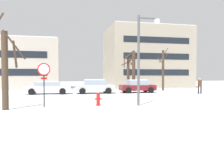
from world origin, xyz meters
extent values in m
plane|color=white|center=(0.00, 0.00, 0.00)|extent=(120.00, 120.00, 0.00)
cube|color=silver|center=(0.00, 3.51, 0.00)|extent=(80.00, 9.02, 0.00)
cylinder|color=black|center=(-0.76, -1.26, 1.12)|extent=(0.07, 0.12, 2.23)
cylinder|color=red|center=(-0.76, -1.26, 2.28)|extent=(0.75, 0.14, 0.76)
cylinder|color=white|center=(-0.76, -1.27, 2.28)|extent=(0.62, 0.12, 0.62)
cube|color=red|center=(-0.76, -1.26, 1.73)|extent=(0.36, 0.08, 0.12)
cylinder|color=white|center=(-0.76, -1.25, 2.33)|extent=(0.42, 0.09, 0.42)
cylinder|color=red|center=(2.54, -1.38, 0.03)|extent=(0.30, 0.30, 0.06)
cylinder|color=red|center=(2.54, -1.38, 0.39)|extent=(0.22, 0.22, 0.66)
sphere|color=red|center=(2.54, -1.38, 0.77)|extent=(0.21, 0.21, 0.21)
cylinder|color=red|center=(2.38, -1.38, 0.43)|extent=(0.12, 0.09, 0.09)
cylinder|color=red|center=(2.70, -1.38, 0.43)|extent=(0.12, 0.09, 0.09)
sphere|color=white|center=(2.54, -1.38, 0.82)|extent=(0.15, 0.15, 0.15)
cylinder|color=#4C4F54|center=(5.04, -1.89, 2.84)|extent=(0.16, 0.16, 5.68)
cylinder|color=#4C4F54|center=(5.66, -1.89, 5.53)|extent=(1.24, 0.10, 0.10)
cylinder|color=silver|center=(6.28, -1.89, 5.38)|extent=(0.36, 0.36, 0.25)
cube|color=white|center=(-1.14, 8.87, 0.55)|extent=(4.62, 1.81, 0.55)
cube|color=#8C99A8|center=(-1.14, 8.87, 1.04)|extent=(2.55, 1.64, 0.43)
cube|color=white|center=(-1.14, 8.87, 1.28)|extent=(2.32, 1.51, 0.06)
cylinder|color=black|center=(0.37, 9.74, 0.32)|extent=(0.64, 0.23, 0.64)
cylinder|color=black|center=(0.34, 7.96, 0.32)|extent=(0.64, 0.23, 0.64)
cylinder|color=black|center=(-2.62, 9.79, 0.32)|extent=(0.64, 0.23, 0.64)
cylinder|color=black|center=(-2.65, 8.01, 0.32)|extent=(0.64, 0.23, 0.64)
cube|color=silver|center=(3.71, 8.73, 0.60)|extent=(4.19, 1.91, 0.66)
cube|color=#8C99A8|center=(3.71, 8.73, 1.19)|extent=(2.31, 1.73, 0.51)
cube|color=white|center=(3.71, 8.73, 1.47)|extent=(2.10, 1.60, 0.06)
cylinder|color=black|center=(5.07, 9.65, 0.32)|extent=(0.64, 0.23, 0.64)
cylinder|color=black|center=(5.05, 7.77, 0.32)|extent=(0.64, 0.23, 0.64)
cylinder|color=black|center=(2.37, 9.69, 0.32)|extent=(0.64, 0.23, 0.64)
cylinder|color=black|center=(2.34, 7.81, 0.32)|extent=(0.64, 0.23, 0.64)
cube|color=maroon|center=(8.56, 8.75, 0.56)|extent=(3.94, 1.78, 0.59)
cube|color=#8C99A8|center=(8.56, 8.75, 1.13)|extent=(2.18, 1.61, 0.54)
cube|color=white|center=(8.56, 8.75, 1.43)|extent=(1.98, 1.49, 0.06)
cylinder|color=black|center=(9.84, 9.61, 0.32)|extent=(0.64, 0.23, 0.64)
cylinder|color=black|center=(9.82, 7.85, 0.32)|extent=(0.64, 0.23, 0.64)
cylinder|color=black|center=(7.30, 9.65, 0.32)|extent=(0.64, 0.23, 0.64)
cylinder|color=black|center=(7.27, 7.89, 0.32)|extent=(0.64, 0.23, 0.64)
cylinder|color=black|center=(14.77, 6.06, 0.40)|extent=(0.14, 0.14, 0.80)
cylinder|color=black|center=(14.35, 5.90, 0.40)|extent=(0.14, 0.14, 0.80)
cube|color=#59331E|center=(14.56, 5.98, 1.11)|extent=(0.29, 0.41, 0.63)
sphere|color=tan|center=(14.56, 5.98, 1.54)|extent=(0.22, 0.22, 0.22)
cylinder|color=#423326|center=(9.00, 11.52, 2.47)|extent=(0.39, 0.39, 4.93)
cylinder|color=#423326|center=(9.27, 11.15, 4.12)|extent=(0.86, 0.69, 0.60)
cylinder|color=#423326|center=(8.92, 11.79, 3.65)|extent=(0.65, 0.29, 0.96)
cylinder|color=#423326|center=(8.66, 12.19, 4.59)|extent=(1.48, 0.85, 1.23)
cylinder|color=#423326|center=(8.54, 12.35, 2.09)|extent=(0.35, 0.35, 4.19)
cylinder|color=#423326|center=(9.07, 12.40, 4.45)|extent=(0.23, 1.15, 1.15)
cylinder|color=#423326|center=(8.78, 13.20, 3.72)|extent=(1.80, 0.62, 1.03)
cylinder|color=#423326|center=(8.06, 12.48, 3.58)|extent=(0.42, 1.07, 1.30)
cylinder|color=#423326|center=(8.84, 12.64, 3.84)|extent=(0.72, 0.74, 1.09)
cylinder|color=#423326|center=(8.44, 11.92, 3.86)|extent=(0.97, 0.32, 1.22)
cylinder|color=#423326|center=(12.98, 11.63, 2.58)|extent=(0.29, 0.29, 5.16)
cylinder|color=#423326|center=(13.24, 12.13, 4.53)|extent=(1.10, 0.64, 1.90)
cylinder|color=#423326|center=(12.57, 11.43, 3.72)|extent=(0.54, 0.94, 1.01)
cylinder|color=#423326|center=(13.41, 11.69, 4.43)|extent=(0.25, 0.96, 0.73)
cylinder|color=#423326|center=(-2.77, -2.09, 2.17)|extent=(0.34, 0.34, 4.34)
cylinder|color=#423326|center=(-2.24, -2.07, 3.07)|extent=(0.17, 1.16, 1.44)
cylinder|color=#423326|center=(-2.17, -2.52, 3.52)|extent=(0.98, 1.30, 1.43)
cube|color=#B2A899|center=(-7.49, 20.21, 3.53)|extent=(14.67, 8.08, 7.05)
cube|color=white|center=(-7.49, 20.21, 7.10)|extent=(14.38, 7.91, 0.10)
cube|color=black|center=(-7.49, 16.16, 2.35)|extent=(11.74, 0.04, 0.90)
cube|color=black|center=(-7.49, 16.16, 4.70)|extent=(11.74, 0.04, 0.90)
cube|color=#9E937F|center=(14.10, 20.73, 4.79)|extent=(12.95, 9.30, 9.58)
cube|color=white|center=(14.10, 20.73, 9.63)|extent=(12.69, 9.12, 0.10)
cube|color=black|center=(14.10, 16.06, 2.40)|extent=(10.36, 0.04, 0.90)
cube|color=black|center=(14.10, 16.06, 4.79)|extent=(10.36, 0.04, 0.90)
cube|color=black|center=(14.10, 16.06, 7.19)|extent=(10.36, 0.04, 0.90)
camera|label=1|loc=(0.32, -15.67, 1.89)|focal=36.70mm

